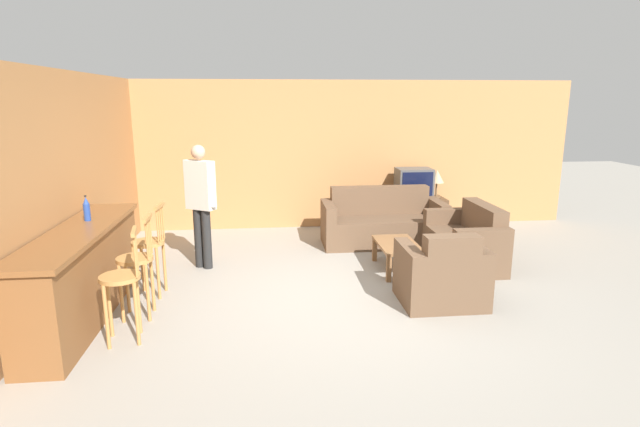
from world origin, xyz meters
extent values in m
plane|color=gray|center=(0.00, 0.00, 0.00)|extent=(24.00, 24.00, 0.00)
cube|color=#B27A47|center=(0.00, 3.49, 1.30)|extent=(9.40, 0.08, 2.60)
cube|color=#B27A47|center=(-3.10, 1.25, 1.30)|extent=(0.08, 8.49, 2.60)
cube|color=brown|center=(-2.77, -0.15, 0.46)|extent=(0.47, 2.53, 0.92)
cube|color=brown|center=(-2.77, -0.15, 0.95)|extent=(0.55, 2.59, 0.05)
cylinder|color=#B77F42|center=(-2.22, -0.74, 0.65)|extent=(0.44, 0.44, 0.04)
cylinder|color=#B77F42|center=(-2.37, -0.63, 0.31)|extent=(0.04, 0.04, 0.63)
cylinder|color=#B77F42|center=(-2.33, -0.89, 0.31)|extent=(0.04, 0.04, 0.63)
cylinder|color=#B77F42|center=(-2.11, -0.59, 0.31)|extent=(0.04, 0.04, 0.63)
cylinder|color=#B77F42|center=(-2.07, -0.84, 0.31)|extent=(0.04, 0.04, 0.63)
cylinder|color=#B77F42|center=(-2.08, -0.60, 0.86)|extent=(0.02, 0.02, 0.39)
cylinder|color=#B77F42|center=(-2.07, -0.67, 0.86)|extent=(0.02, 0.02, 0.39)
cylinder|color=#B77F42|center=(-2.06, -0.75, 0.86)|extent=(0.02, 0.02, 0.39)
cylinder|color=#B77F42|center=(-2.04, -0.82, 0.86)|extent=(0.02, 0.02, 0.39)
cube|color=#B77F42|center=(-2.06, -0.71, 1.08)|extent=(0.09, 0.32, 0.04)
cylinder|color=#B77F42|center=(-2.22, -0.19, 0.65)|extent=(0.39, 0.39, 0.04)
cylinder|color=#B77F42|center=(-2.35, -0.06, 0.31)|extent=(0.04, 0.04, 0.63)
cylinder|color=#B77F42|center=(-2.35, -0.32, 0.31)|extent=(0.04, 0.04, 0.63)
cylinder|color=#B77F42|center=(-2.09, -0.05, 0.31)|extent=(0.04, 0.04, 0.63)
cylinder|color=#B77F42|center=(-2.08, -0.31, 0.31)|extent=(0.04, 0.04, 0.63)
cylinder|color=#B77F42|center=(-2.06, -0.07, 0.86)|extent=(0.02, 0.02, 0.39)
cylinder|color=#B77F42|center=(-2.06, -0.14, 0.86)|extent=(0.02, 0.02, 0.39)
cylinder|color=#B77F42|center=(-2.06, -0.22, 0.86)|extent=(0.02, 0.02, 0.39)
cylinder|color=#B77F42|center=(-2.06, -0.29, 0.86)|extent=(0.02, 0.02, 0.39)
cube|color=#B77F42|center=(-2.06, -0.18, 1.08)|extent=(0.05, 0.32, 0.04)
cylinder|color=#B77F42|center=(-2.22, 0.42, 0.65)|extent=(0.41, 0.41, 0.04)
cylinder|color=#B77F42|center=(-2.34, 0.57, 0.31)|extent=(0.04, 0.04, 0.63)
cylinder|color=#B77F42|center=(-2.36, 0.30, 0.31)|extent=(0.04, 0.04, 0.63)
cylinder|color=#B77F42|center=(-2.08, 0.54, 0.31)|extent=(0.04, 0.04, 0.63)
cylinder|color=#B77F42|center=(-2.10, 0.28, 0.31)|extent=(0.04, 0.04, 0.63)
cylinder|color=#B77F42|center=(-2.05, 0.52, 0.86)|extent=(0.02, 0.02, 0.39)
cylinder|color=#B77F42|center=(-2.06, 0.45, 0.86)|extent=(0.02, 0.02, 0.39)
cylinder|color=#B77F42|center=(-2.06, 0.37, 0.86)|extent=(0.02, 0.02, 0.39)
cylinder|color=#B77F42|center=(-2.07, 0.30, 0.86)|extent=(0.02, 0.02, 0.39)
cube|color=#B77F42|center=(-2.06, 0.41, 1.08)|extent=(0.06, 0.32, 0.04)
cube|color=brown|center=(1.00, 2.22, 0.22)|extent=(1.60, 0.82, 0.44)
cube|color=brown|center=(1.00, 2.52, 0.66)|extent=(1.60, 0.22, 0.45)
cube|color=brown|center=(0.12, 2.22, 0.34)|extent=(0.16, 0.82, 0.69)
cube|color=brown|center=(1.88, 2.22, 0.34)|extent=(0.16, 0.82, 0.69)
cube|color=brown|center=(1.12, -0.15, 0.22)|extent=(0.59, 0.78, 0.44)
cube|color=brown|center=(1.12, -0.43, 0.65)|extent=(0.59, 0.22, 0.43)
cube|color=brown|center=(1.49, -0.15, 0.34)|extent=(0.16, 0.78, 0.67)
cube|color=brown|center=(0.74, -0.15, 0.34)|extent=(0.16, 0.78, 0.67)
cube|color=brown|center=(1.90, 1.13, 0.22)|extent=(0.75, 1.04, 0.44)
cube|color=brown|center=(2.16, 1.13, 0.65)|extent=(0.22, 1.04, 0.41)
cube|color=brown|center=(1.90, 1.73, 0.33)|extent=(0.75, 0.16, 0.67)
cube|color=brown|center=(1.90, 0.52, 0.33)|extent=(0.75, 0.16, 0.67)
cube|color=brown|center=(0.91, 0.97, 0.36)|extent=(0.52, 0.93, 0.04)
cube|color=brown|center=(0.69, 0.55, 0.17)|extent=(0.06, 0.06, 0.34)
cube|color=brown|center=(1.13, 0.55, 0.17)|extent=(0.06, 0.06, 0.34)
cube|color=brown|center=(0.69, 1.39, 0.17)|extent=(0.06, 0.06, 0.34)
cube|color=brown|center=(1.13, 1.39, 0.17)|extent=(0.06, 0.06, 0.34)
cube|color=#513823|center=(1.74, 3.07, 0.28)|extent=(1.12, 0.56, 0.57)
cube|color=#4C4C4C|center=(1.74, 3.07, 0.83)|extent=(0.61, 0.45, 0.53)
cube|color=black|center=(1.74, 2.85, 0.83)|extent=(0.54, 0.01, 0.46)
cylinder|color=#234293|center=(-2.79, 0.23, 1.06)|extent=(0.07, 0.07, 0.19)
cone|color=#234293|center=(-2.79, 0.23, 1.20)|extent=(0.06, 0.06, 0.08)
cylinder|color=black|center=(-2.79, 0.23, 1.25)|extent=(0.03, 0.03, 0.02)
cylinder|color=brown|center=(2.15, 3.07, 0.58)|extent=(0.16, 0.16, 0.02)
cylinder|color=brown|center=(2.15, 3.07, 0.72)|extent=(0.03, 0.03, 0.25)
cone|color=tan|center=(2.15, 3.07, 0.95)|extent=(0.25, 0.25, 0.22)
cylinder|color=black|center=(-1.66, 1.33, 0.41)|extent=(0.12, 0.12, 0.83)
cylinder|color=black|center=(-1.78, 1.41, 0.41)|extent=(0.12, 0.12, 0.83)
cube|color=beige|center=(-1.72, 1.37, 1.15)|extent=(0.42, 0.35, 0.65)
cylinder|color=beige|center=(-1.53, 1.25, 1.18)|extent=(0.08, 0.08, 0.60)
cylinder|color=beige|center=(-1.90, 1.49, 1.18)|extent=(0.08, 0.08, 0.60)
sphere|color=tan|center=(-1.72, 1.37, 1.59)|extent=(0.19, 0.19, 0.19)
camera|label=1|loc=(-0.82, -5.33, 2.28)|focal=28.00mm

